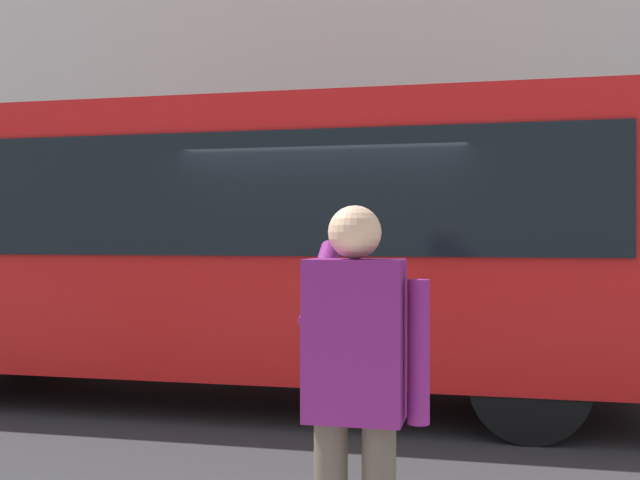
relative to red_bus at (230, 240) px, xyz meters
The scene contains 4 objects.
ground_plane 2.12m from the red_bus, 167.89° to the left, with size 60.00×60.00×0.00m, color #2B2B2D.
building_facade_far 7.92m from the red_bus, 101.09° to the right, with size 28.00×1.55×12.00m.
red_bus is the anchor object (origin of this frame).
pedestrian_photographer 5.12m from the red_bus, 115.32° to the left, with size 0.53×0.52×1.70m.
Camera 1 is at (-1.46, 7.41, 1.72)m, focal length 42.88 mm.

